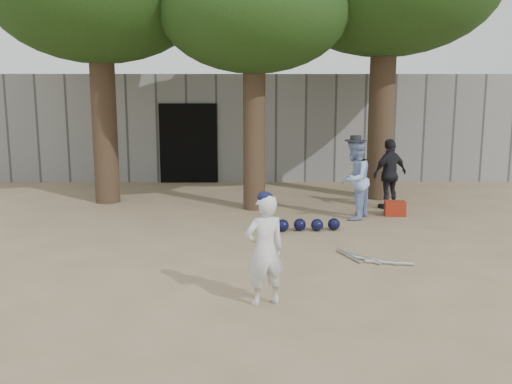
{
  "coord_description": "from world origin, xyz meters",
  "views": [
    {
      "loc": [
        0.49,
        -8.06,
        2.59
      ],
      "look_at": [
        0.6,
        1.0,
        0.95
      ],
      "focal_mm": 40.0,
      "sensor_mm": 36.0,
      "label": 1
    }
  ],
  "objects_px": {
    "boy_player": "(265,250)",
    "red_bag": "(395,208)",
    "spectator_blue": "(354,179)",
    "spectator_dark": "(390,174)"
  },
  "relations": [
    {
      "from": "spectator_blue",
      "to": "red_bag",
      "type": "height_order",
      "value": "spectator_blue"
    },
    {
      "from": "spectator_dark",
      "to": "red_bag",
      "type": "xyz_separation_m",
      "value": [
        -0.05,
        -0.73,
        -0.62
      ]
    },
    {
      "from": "boy_player",
      "to": "spectator_blue",
      "type": "xyz_separation_m",
      "value": [
        1.92,
        4.63,
        0.13
      ]
    },
    {
      "from": "spectator_blue",
      "to": "red_bag",
      "type": "bearing_deg",
      "value": 135.86
    },
    {
      "from": "spectator_blue",
      "to": "spectator_dark",
      "type": "distance_m",
      "value": 1.4
    },
    {
      "from": "boy_player",
      "to": "spectator_blue",
      "type": "bearing_deg",
      "value": -132.68
    },
    {
      "from": "boy_player",
      "to": "red_bag",
      "type": "xyz_separation_m",
      "value": [
        2.84,
        4.93,
        -0.53
      ]
    },
    {
      "from": "boy_player",
      "to": "red_bag",
      "type": "distance_m",
      "value": 5.71
    },
    {
      "from": "spectator_dark",
      "to": "red_bag",
      "type": "height_order",
      "value": "spectator_dark"
    },
    {
      "from": "boy_player",
      "to": "spectator_dark",
      "type": "height_order",
      "value": "spectator_dark"
    }
  ]
}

